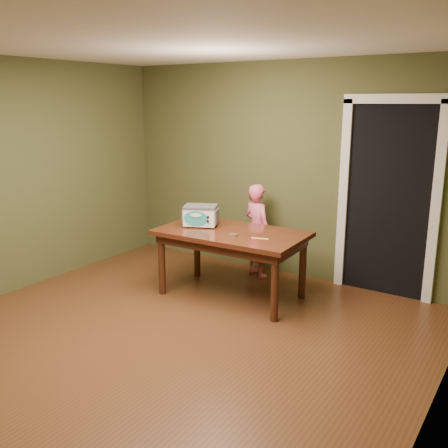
# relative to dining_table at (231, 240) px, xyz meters

# --- Properties ---
(floor) EXTENTS (5.00, 5.00, 0.00)m
(floor) POSITION_rel_dining_table_xyz_m (0.07, -1.45, -0.65)
(floor) COLOR #512F17
(floor) RESTS_ON ground
(room_shell) EXTENTS (4.52, 5.02, 2.61)m
(room_shell) POSITION_rel_dining_table_xyz_m (0.07, -1.45, 1.06)
(room_shell) COLOR #444927
(room_shell) RESTS_ON ground
(doorway) EXTENTS (1.10, 0.66, 2.25)m
(doorway) POSITION_rel_dining_table_xyz_m (1.37, 1.33, 0.41)
(doorway) COLOR black
(doorway) RESTS_ON ground
(dining_table) EXTENTS (1.63, 0.96, 0.75)m
(dining_table) POSITION_rel_dining_table_xyz_m (0.00, 0.00, 0.00)
(dining_table) COLOR #3B190D
(dining_table) RESTS_ON floor
(toy_oven) EXTENTS (0.45, 0.39, 0.24)m
(toy_oven) POSITION_rel_dining_table_xyz_m (-0.42, 0.00, 0.23)
(toy_oven) COLOR #4C4F54
(toy_oven) RESTS_ON dining_table
(baking_pan) EXTENTS (0.10, 0.10, 0.02)m
(baking_pan) POSITION_rel_dining_table_xyz_m (0.12, -0.16, 0.11)
(baking_pan) COLOR silver
(baking_pan) RESTS_ON dining_table
(spatula) EXTENTS (0.18, 0.07, 0.01)m
(spatula) POSITION_rel_dining_table_xyz_m (0.41, -0.10, 0.10)
(spatula) COLOR #DBB65F
(spatula) RESTS_ON dining_table
(child) EXTENTS (0.50, 0.41, 1.16)m
(child) POSITION_rel_dining_table_xyz_m (-0.10, 0.75, -0.07)
(child) COLOR #EC6184
(child) RESTS_ON floor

